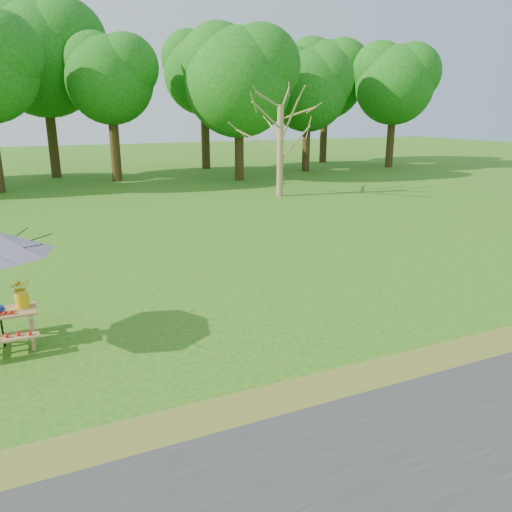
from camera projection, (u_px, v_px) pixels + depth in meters
name	position (u px, v px, depth m)	size (l,w,h in m)	color
ground	(153.00, 343.00, 9.14)	(120.00, 120.00, 0.00)	#306012
drygrass_strip	(201.00, 427.00, 6.69)	(120.00, 1.20, 0.01)	olive
treeline	(45.00, 34.00, 26.12)	(60.00, 12.00, 16.00)	#13550E
bare_tree	(281.00, 64.00, 23.35)	(5.50, 5.50, 10.23)	olive
picnic_table	(2.00, 330.00, 8.92)	(1.20, 1.32, 0.67)	#9C7746
flower_bucket	(21.00, 292.00, 8.98)	(0.35, 0.31, 0.54)	yellow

